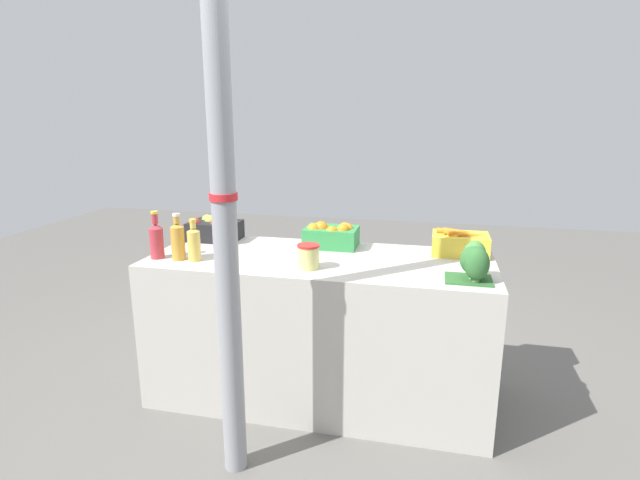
{
  "coord_description": "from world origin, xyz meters",
  "views": [
    {
      "loc": [
        0.6,
        -2.58,
        1.61
      ],
      "look_at": [
        0.0,
        0.0,
        0.94
      ],
      "focal_mm": 28.0,
      "sensor_mm": 36.0,
      "label": 1
    }
  ],
  "objects_px": {
    "apple_crate": "(215,228)",
    "broccoli_pile": "(475,261)",
    "support_pole": "(225,224)",
    "juice_bottle_golden": "(194,243)",
    "juice_bottle_ruby": "(156,239)",
    "orange_crate": "(332,235)",
    "pickle_jar": "(308,256)",
    "carrot_crate": "(460,243)",
    "juice_bottle_amber": "(178,240)"
  },
  "relations": [
    {
      "from": "apple_crate",
      "to": "broccoli_pile",
      "type": "height_order",
      "value": "broccoli_pile"
    },
    {
      "from": "apple_crate",
      "to": "broccoli_pile",
      "type": "bearing_deg",
      "value": -16.8
    },
    {
      "from": "broccoli_pile",
      "to": "apple_crate",
      "type": "bearing_deg",
      "value": 163.2
    },
    {
      "from": "support_pole",
      "to": "juice_bottle_golden",
      "type": "distance_m",
      "value": 0.68
    },
    {
      "from": "broccoli_pile",
      "to": "juice_bottle_golden",
      "type": "height_order",
      "value": "juice_bottle_golden"
    },
    {
      "from": "broccoli_pile",
      "to": "juice_bottle_ruby",
      "type": "xyz_separation_m",
      "value": [
        -1.67,
        0.01,
        0.01
      ]
    },
    {
      "from": "orange_crate",
      "to": "pickle_jar",
      "type": "relative_size",
      "value": 2.43
    },
    {
      "from": "juice_bottle_ruby",
      "to": "juice_bottle_golden",
      "type": "height_order",
      "value": "juice_bottle_ruby"
    },
    {
      "from": "juice_bottle_ruby",
      "to": "carrot_crate",
      "type": "bearing_deg",
      "value": 15.56
    },
    {
      "from": "carrot_crate",
      "to": "juice_bottle_amber",
      "type": "relative_size",
      "value": 1.21
    },
    {
      "from": "juice_bottle_golden",
      "to": "pickle_jar",
      "type": "bearing_deg",
      "value": 0.12
    },
    {
      "from": "apple_crate",
      "to": "juice_bottle_golden",
      "type": "xyz_separation_m",
      "value": [
        0.09,
        -0.46,
        0.02
      ]
    },
    {
      "from": "orange_crate",
      "to": "carrot_crate",
      "type": "height_order",
      "value": "orange_crate"
    },
    {
      "from": "apple_crate",
      "to": "orange_crate",
      "type": "distance_m",
      "value": 0.76
    },
    {
      "from": "broccoli_pile",
      "to": "juice_bottle_ruby",
      "type": "height_order",
      "value": "juice_bottle_ruby"
    },
    {
      "from": "support_pole",
      "to": "apple_crate",
      "type": "height_order",
      "value": "support_pole"
    },
    {
      "from": "orange_crate",
      "to": "juice_bottle_golden",
      "type": "xyz_separation_m",
      "value": [
        -0.67,
        -0.45,
        0.02
      ]
    },
    {
      "from": "support_pole",
      "to": "juice_bottle_golden",
      "type": "xyz_separation_m",
      "value": [
        -0.41,
        0.5,
        -0.23
      ]
    },
    {
      "from": "carrot_crate",
      "to": "pickle_jar",
      "type": "height_order",
      "value": "carrot_crate"
    },
    {
      "from": "support_pole",
      "to": "juice_bottle_ruby",
      "type": "xyz_separation_m",
      "value": [
        -0.63,
        0.5,
        -0.22
      ]
    },
    {
      "from": "carrot_crate",
      "to": "juice_bottle_ruby",
      "type": "xyz_separation_m",
      "value": [
        -1.62,
        -0.45,
        0.04
      ]
    },
    {
      "from": "apple_crate",
      "to": "juice_bottle_golden",
      "type": "bearing_deg",
      "value": -79.03
    },
    {
      "from": "apple_crate",
      "to": "juice_bottle_golden",
      "type": "height_order",
      "value": "juice_bottle_golden"
    },
    {
      "from": "juice_bottle_amber",
      "to": "juice_bottle_golden",
      "type": "distance_m",
      "value": 0.09
    },
    {
      "from": "carrot_crate",
      "to": "broccoli_pile",
      "type": "relative_size",
      "value": 1.4
    },
    {
      "from": "carrot_crate",
      "to": "juice_bottle_amber",
      "type": "bearing_deg",
      "value": -163.17
    },
    {
      "from": "support_pole",
      "to": "juice_bottle_ruby",
      "type": "distance_m",
      "value": 0.83
    },
    {
      "from": "juice_bottle_amber",
      "to": "juice_bottle_golden",
      "type": "relative_size",
      "value": 1.11
    },
    {
      "from": "support_pole",
      "to": "carrot_crate",
      "type": "relative_size",
      "value": 7.54
    },
    {
      "from": "support_pole",
      "to": "apple_crate",
      "type": "bearing_deg",
      "value": 117.38
    },
    {
      "from": "support_pole",
      "to": "juice_bottle_golden",
      "type": "height_order",
      "value": "support_pole"
    },
    {
      "from": "carrot_crate",
      "to": "juice_bottle_golden",
      "type": "bearing_deg",
      "value": -162.11
    },
    {
      "from": "carrot_crate",
      "to": "juice_bottle_ruby",
      "type": "distance_m",
      "value": 1.68
    },
    {
      "from": "orange_crate",
      "to": "juice_bottle_golden",
      "type": "relative_size",
      "value": 1.35
    },
    {
      "from": "juice_bottle_golden",
      "to": "juice_bottle_ruby",
      "type": "bearing_deg",
      "value": 180.0
    },
    {
      "from": "support_pole",
      "to": "orange_crate",
      "type": "relative_size",
      "value": 7.54
    },
    {
      "from": "orange_crate",
      "to": "juice_bottle_golden",
      "type": "distance_m",
      "value": 0.8
    },
    {
      "from": "juice_bottle_ruby",
      "to": "juice_bottle_amber",
      "type": "bearing_deg",
      "value": -0.0
    },
    {
      "from": "juice_bottle_golden",
      "to": "broccoli_pile",
      "type": "bearing_deg",
      "value": -0.3
    },
    {
      "from": "carrot_crate",
      "to": "juice_bottle_golden",
      "type": "xyz_separation_m",
      "value": [
        -1.4,
        -0.45,
        0.03
      ]
    },
    {
      "from": "orange_crate",
      "to": "broccoli_pile",
      "type": "bearing_deg",
      "value": -30.26
    },
    {
      "from": "carrot_crate",
      "to": "juice_bottle_golden",
      "type": "height_order",
      "value": "juice_bottle_golden"
    },
    {
      "from": "support_pole",
      "to": "orange_crate",
      "type": "xyz_separation_m",
      "value": [
        0.26,
        0.95,
        -0.26
      ]
    },
    {
      "from": "support_pole",
      "to": "juice_bottle_ruby",
      "type": "bearing_deg",
      "value": 141.64
    },
    {
      "from": "carrot_crate",
      "to": "pickle_jar",
      "type": "xyz_separation_m",
      "value": [
        -0.77,
        -0.45,
        -0.0
      ]
    },
    {
      "from": "support_pole",
      "to": "juice_bottle_golden",
      "type": "bearing_deg",
      "value": 129.19
    },
    {
      "from": "apple_crate",
      "to": "juice_bottle_amber",
      "type": "xyz_separation_m",
      "value": [
        -0.01,
        -0.46,
        0.03
      ]
    },
    {
      "from": "support_pole",
      "to": "broccoli_pile",
      "type": "height_order",
      "value": "support_pole"
    },
    {
      "from": "juice_bottle_amber",
      "to": "broccoli_pile",
      "type": "bearing_deg",
      "value": -0.28
    },
    {
      "from": "broccoli_pile",
      "to": "juice_bottle_golden",
      "type": "bearing_deg",
      "value": 179.7
    }
  ]
}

